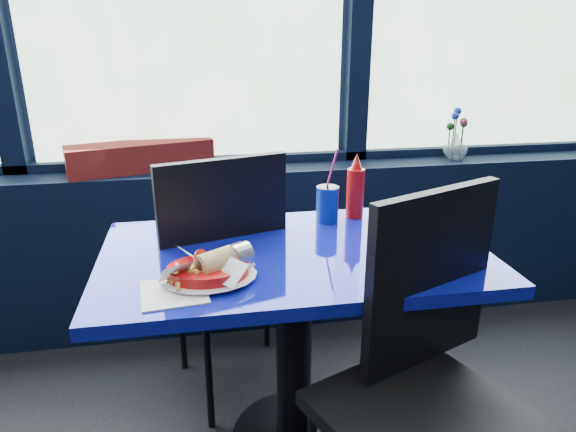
# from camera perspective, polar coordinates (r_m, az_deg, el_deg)

# --- Properties ---
(window_sill) EXTENTS (5.00, 0.26, 0.80)m
(window_sill) POSITION_cam_1_polar(r_m,az_deg,el_deg) (2.53, -9.73, -3.64)
(window_sill) COLOR black
(window_sill) RESTS_ON ground
(near_table) EXTENTS (1.20, 0.70, 0.75)m
(near_table) POSITION_cam_1_polar(r_m,az_deg,el_deg) (1.70, 0.69, -9.46)
(near_table) COLOR black
(near_table) RESTS_ON ground
(chair_near_front) EXTENTS (0.60, 0.60, 1.02)m
(chair_near_front) POSITION_cam_1_polar(r_m,az_deg,el_deg) (1.43, 15.03, -15.64)
(chair_near_front) COLOR black
(chair_near_front) RESTS_ON ground
(chair_near_back) EXTENTS (0.57, 0.57, 1.02)m
(chair_near_back) POSITION_cam_1_polar(r_m,az_deg,el_deg) (1.91, -6.05, -5.42)
(chair_near_back) COLOR black
(chair_near_back) RESTS_ON ground
(planter_box) EXTENTS (0.66, 0.32, 0.13)m
(planter_box) POSITION_cam_1_polar(r_m,az_deg,el_deg) (2.43, -16.01, 6.40)
(planter_box) COLOR maroon
(planter_box) RESTS_ON window_sill
(flower_vase) EXTENTS (0.15, 0.15, 0.25)m
(flower_vase) POSITION_cam_1_polar(r_m,az_deg,el_deg) (2.67, 18.15, 7.65)
(flower_vase) COLOR silver
(flower_vase) RESTS_ON window_sill
(food_basket) EXTENTS (0.26, 0.25, 0.09)m
(food_basket) POSITION_cam_1_polar(r_m,az_deg,el_deg) (1.44, -8.67, -5.86)
(food_basket) COLOR #BB0E0C
(food_basket) RESTS_ON near_table
(ketchup_bottle) EXTENTS (0.06, 0.06, 0.24)m
(ketchup_bottle) POSITION_cam_1_polar(r_m,az_deg,el_deg) (1.89, 7.49, 2.96)
(ketchup_bottle) COLOR #BB0E0C
(ketchup_bottle) RESTS_ON near_table
(soda_cup) EXTENTS (0.08, 0.08, 0.27)m
(soda_cup) POSITION_cam_1_polar(r_m,az_deg,el_deg) (1.84, 4.39, 1.43)
(soda_cup) COLOR navy
(soda_cup) RESTS_ON near_table
(napkin) EXTENTS (0.19, 0.19, 0.00)m
(napkin) POSITION_cam_1_polar(r_m,az_deg,el_deg) (1.40, -12.55, -8.25)
(napkin) COLOR white
(napkin) RESTS_ON near_table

